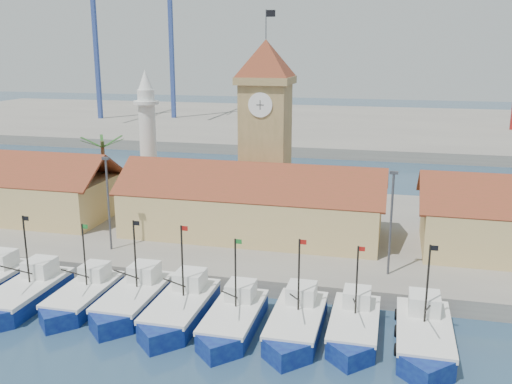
# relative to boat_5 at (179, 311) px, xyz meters

# --- Properties ---
(ground) EXTENTS (400.00, 400.00, 0.00)m
(ground) POSITION_rel_boat_5_xyz_m (1.35, -2.44, -0.81)
(ground) COLOR navy
(ground) RESTS_ON ground
(quay) EXTENTS (140.00, 32.00, 1.50)m
(quay) POSITION_rel_boat_5_xyz_m (1.35, 21.56, -0.06)
(quay) COLOR gray
(quay) RESTS_ON ground
(terminal) EXTENTS (240.00, 80.00, 2.00)m
(terminal) POSITION_rel_boat_5_xyz_m (1.35, 107.56, 0.19)
(terminal) COLOR gray
(terminal) RESTS_ON ground
(boat_2) EXTENTS (3.75, 10.27, 7.77)m
(boat_2) POSITION_rel_boat_5_xyz_m (-13.23, -0.54, -0.00)
(boat_2) COLOR #0C125E
(boat_2) RESTS_ON ground
(boat_3) EXTENTS (3.44, 9.41, 7.12)m
(boat_3) POSITION_rel_boat_5_xyz_m (-8.54, 0.42, -0.07)
(boat_3) COLOR #0C125E
(boat_3) RESTS_ON ground
(boat_4) EXTENTS (3.69, 10.09, 7.64)m
(boat_4) POSITION_rel_boat_5_xyz_m (-4.28, 0.76, -0.02)
(boat_4) COLOR #0C125E
(boat_4) RESTS_ON ground
(boat_5) EXTENTS (3.76, 10.29, 7.79)m
(boat_5) POSITION_rel_boat_5_xyz_m (0.00, 0.00, 0.00)
(boat_5) COLOR #0C125E
(boat_5) RESTS_ON ground
(boat_6) EXTENTS (3.52, 9.64, 7.29)m
(boat_6) POSITION_rel_boat_5_xyz_m (4.41, -0.59, -0.05)
(boat_6) COLOR #0C125E
(boat_6) RESTS_ON ground
(boat_7) EXTENTS (3.61, 9.89, 7.49)m
(boat_7) POSITION_rel_boat_5_xyz_m (9.06, -0.12, -0.03)
(boat_7) COLOR #0C125E
(boat_7) RESTS_ON ground
(boat_8) EXTENTS (3.42, 9.37, 7.09)m
(boat_8) POSITION_rel_boat_5_xyz_m (13.19, 0.51, -0.07)
(boat_8) COLOR #0C125E
(boat_8) RESTS_ON ground
(boat_9) EXTENTS (3.76, 10.29, 7.79)m
(boat_9) POSITION_rel_boat_5_xyz_m (18.03, -0.02, -0.00)
(boat_9) COLOR #0C125E
(boat_9) RESTS_ON ground
(hall_center) EXTENTS (27.04, 10.13, 7.61)m
(hall_center) POSITION_rel_boat_5_xyz_m (1.35, 17.56, 3.18)
(hall_center) COLOR tan
(hall_center) RESTS_ON quay
(clock_tower) EXTENTS (5.80, 5.80, 22.70)m
(clock_tower) POSITION_rel_boat_5_xyz_m (1.35, 23.55, 11.16)
(clock_tower) COLOR tan
(clock_tower) RESTS_ON quay
(minaret) EXTENTS (3.00, 3.00, 16.30)m
(minaret) POSITION_rel_boat_5_xyz_m (-13.65, 25.56, 8.92)
(minaret) COLOR silver
(minaret) RESTS_ON quay
(palm_tree) EXTENTS (5.60, 5.03, 8.39)m
(palm_tree) POSITION_rel_boat_5_xyz_m (-18.65, 23.56, 5.44)
(palm_tree) COLOR brown
(palm_tree) RESTS_ON quay
(lamp_posts) EXTENTS (80.70, 0.25, 9.03)m
(lamp_posts) POSITION_rel_boat_5_xyz_m (1.85, 9.56, 5.67)
(lamp_posts) COLOR #3F3F44
(lamp_posts) RESTS_ON quay
(crane_blue_far) EXTENTS (1.00, 32.80, 41.20)m
(crane_blue_far) POSITION_rel_boat_5_xyz_m (-60.79, 98.11, 24.08)
(crane_blue_far) COLOR #2E448D
(crane_blue_far) RESTS_ON terminal
(crane_blue_near) EXTENTS (1.00, 29.03, 42.51)m
(crane_blue_near) POSITION_rel_boat_5_xyz_m (-42.46, 104.65, 24.48)
(crane_blue_near) COLOR #2E448D
(crane_blue_near) RESTS_ON terminal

